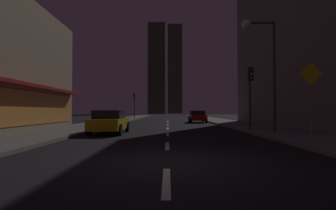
% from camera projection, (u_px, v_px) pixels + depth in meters
% --- Properties ---
extents(ground_plane, '(78.00, 136.00, 0.10)m').
position_uv_depth(ground_plane, '(168.00, 121.00, 39.12)').
color(ground_plane, black).
extents(sidewalk_right, '(4.00, 76.00, 0.15)m').
position_uv_depth(sidewalk_right, '(214.00, 120.00, 39.12)').
color(sidewalk_right, '#605E59').
rests_on(sidewalk_right, ground).
extents(sidewalk_left, '(4.00, 76.00, 0.15)m').
position_uv_depth(sidewalk_left, '(122.00, 120.00, 39.13)').
color(sidewalk_left, '#605E59').
rests_on(sidewalk_left, ground).
extents(lane_marking_center, '(0.16, 33.40, 0.01)m').
position_uv_depth(lane_marking_center, '(168.00, 128.00, 20.73)').
color(lane_marking_center, silver).
rests_on(lane_marking_center, ground).
extents(building_apartment_right, '(11.00, 20.00, 17.63)m').
position_uv_depth(building_apartment_right, '(328.00, 29.00, 23.32)').
color(building_apartment_right, slate).
rests_on(building_apartment_right, ground).
extents(skyscraper_distant_tall, '(8.31, 7.85, 43.80)m').
position_uv_depth(skyscraper_distant_tall, '(157.00, 69.00, 126.29)').
color(skyscraper_distant_tall, '#413E30').
rests_on(skyscraper_distant_tall, ground).
extents(skyscraper_distant_mid, '(8.87, 7.48, 55.25)m').
position_uv_depth(skyscraper_distant_mid, '(175.00, 69.00, 162.11)').
color(skyscraper_distant_mid, '#423E31').
rests_on(skyscraper_distant_mid, ground).
extents(car_parked_near, '(1.98, 4.24, 1.45)m').
position_uv_depth(car_parked_near, '(110.00, 122.00, 16.07)').
color(car_parked_near, gold).
rests_on(car_parked_near, ground).
extents(car_parked_far, '(1.98, 4.24, 1.45)m').
position_uv_depth(car_parked_far, '(198.00, 116.00, 31.32)').
color(car_parked_far, '#B21919').
rests_on(car_parked_far, ground).
extents(fire_hydrant_far_left, '(0.42, 0.30, 0.65)m').
position_uv_depth(fire_hydrant_far_left, '(114.00, 120.00, 28.44)').
color(fire_hydrant_far_left, gold).
rests_on(fire_hydrant_far_left, sidewalk_left).
extents(traffic_light_near_right, '(0.32, 0.48, 4.20)m').
position_uv_depth(traffic_light_near_right, '(251.00, 84.00, 17.11)').
color(traffic_light_near_right, '#2D2D2D').
rests_on(traffic_light_near_right, sidewalk_right).
extents(traffic_light_far_left, '(0.32, 0.48, 4.20)m').
position_uv_depth(traffic_light_far_left, '(135.00, 100.00, 42.33)').
color(traffic_light_far_left, '#2D2D2D').
rests_on(traffic_light_far_left, sidewalk_left).
extents(street_lamp_right, '(1.96, 0.56, 6.58)m').
position_uv_depth(street_lamp_right, '(260.00, 48.00, 15.00)').
color(street_lamp_right, '#38383D').
rests_on(street_lamp_right, sidewalk_right).
extents(pedestrian_crossing_sign, '(0.91, 0.08, 3.15)m').
position_uv_depth(pedestrian_crossing_sign, '(311.00, 95.00, 10.03)').
color(pedestrian_crossing_sign, slate).
rests_on(pedestrian_crossing_sign, sidewalk_right).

